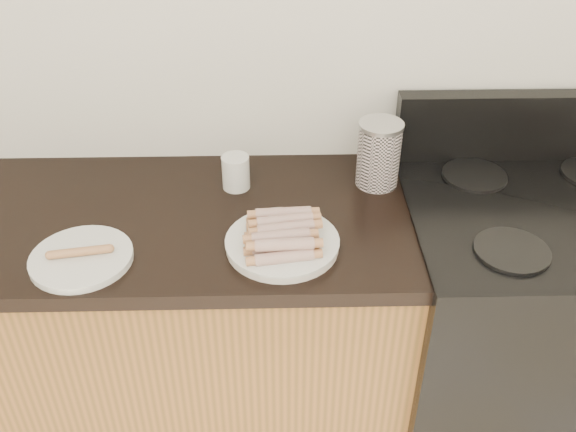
{
  "coord_description": "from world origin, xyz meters",
  "views": [
    {
      "loc": [
        0.05,
        0.32,
        1.86
      ],
      "look_at": [
        0.08,
        1.62,
        0.94
      ],
      "focal_mm": 40.0,
      "sensor_mm": 36.0,
      "label": 1
    }
  ],
  "objects_px": {
    "side_plate": "(81,258)",
    "canister": "(379,154)",
    "stove": "(520,335)",
    "mug": "(236,172)",
    "main_plate": "(282,245)"
  },
  "relations": [
    {
      "from": "side_plate",
      "to": "main_plate",
      "type": "bearing_deg",
      "value": 4.87
    },
    {
      "from": "side_plate",
      "to": "stove",
      "type": "bearing_deg",
      "value": 7.9
    },
    {
      "from": "side_plate",
      "to": "canister",
      "type": "relative_size",
      "value": 1.29
    },
    {
      "from": "main_plate",
      "to": "canister",
      "type": "xyz_separation_m",
      "value": [
        0.27,
        0.29,
        0.08
      ]
    },
    {
      "from": "side_plate",
      "to": "canister",
      "type": "bearing_deg",
      "value": 23.76
    },
    {
      "from": "canister",
      "to": "mug",
      "type": "bearing_deg",
      "value": -178.48
    },
    {
      "from": "stove",
      "to": "canister",
      "type": "distance_m",
      "value": 0.72
    },
    {
      "from": "main_plate",
      "to": "mug",
      "type": "distance_m",
      "value": 0.3
    },
    {
      "from": "stove",
      "to": "mug",
      "type": "height_order",
      "value": "mug"
    },
    {
      "from": "stove",
      "to": "canister",
      "type": "xyz_separation_m",
      "value": [
        -0.45,
        0.16,
        0.54
      ]
    },
    {
      "from": "main_plate",
      "to": "canister",
      "type": "height_order",
      "value": "canister"
    },
    {
      "from": "side_plate",
      "to": "canister",
      "type": "xyz_separation_m",
      "value": [
        0.74,
        0.33,
        0.09
      ]
    },
    {
      "from": "canister",
      "to": "stove",
      "type": "bearing_deg",
      "value": -19.86
    },
    {
      "from": "main_plate",
      "to": "mug",
      "type": "bearing_deg",
      "value": 113.96
    },
    {
      "from": "main_plate",
      "to": "stove",
      "type": "bearing_deg",
      "value": 9.89
    }
  ]
}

